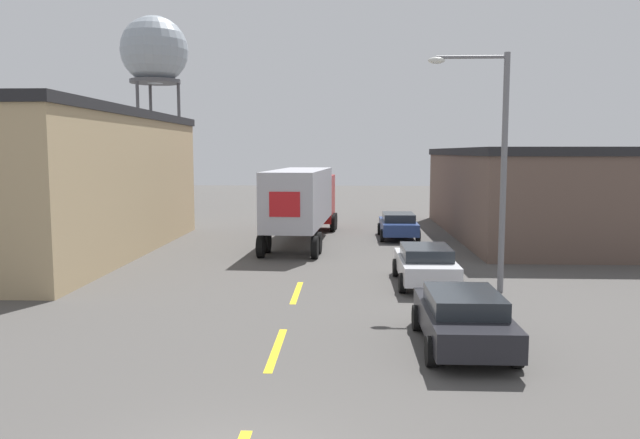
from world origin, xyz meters
name	(u,v)px	position (x,y,z in m)	size (l,w,h in m)	color
road_centerline	(276,349)	(0.00, 6.17, 0.00)	(0.20, 15.54, 0.01)	yellow
warehouse_left	(31,182)	(-12.97, 19.94, 3.34)	(10.86, 18.59, 6.68)	tan
warehouse_right	(533,192)	(12.21, 27.37, 2.48)	(9.34, 18.97, 4.95)	brown
semi_truck	(303,198)	(-0.63, 24.48, 2.30)	(3.43, 12.73, 3.85)	#B21919
parked_car_right_far	(398,225)	(4.50, 25.82, 0.76)	(2.10, 4.54, 1.40)	navy
parked_car_right_mid	(425,264)	(4.50, 13.77, 0.76)	(2.10, 4.54, 1.40)	silver
parked_car_right_near	(463,317)	(4.50, 6.50, 0.76)	(2.10, 4.54, 1.40)	black
water_tower	(154,52)	(-15.27, 46.78, 13.44)	(5.86, 5.86, 16.54)	#47474C
street_lamp	(495,155)	(6.57, 12.65, 4.64)	(2.67, 0.32, 7.97)	slate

